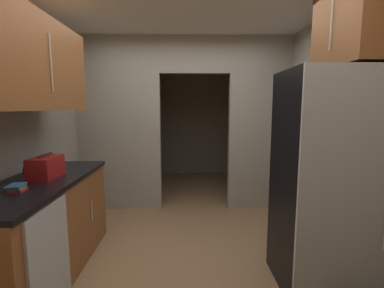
{
  "coord_description": "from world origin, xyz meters",
  "views": [
    {
      "loc": [
        0.05,
        -2.5,
        1.55
      ],
      "look_at": [
        0.1,
        0.5,
        1.15
      ],
      "focal_mm": 25.53,
      "sensor_mm": 36.0,
      "label": 1
    }
  ],
  "objects_px": {
    "book_stack": "(16,188)",
    "refrigerator": "(323,182)",
    "dishwasher": "(50,263)",
    "boombox": "(46,167)"
  },
  "relations": [
    {
      "from": "book_stack",
      "to": "refrigerator",
      "type": "bearing_deg",
      "value": 3.65
    },
    {
      "from": "refrigerator",
      "to": "book_stack",
      "type": "distance_m",
      "value": 2.47
    },
    {
      "from": "refrigerator",
      "to": "dishwasher",
      "type": "bearing_deg",
      "value": -170.96
    },
    {
      "from": "refrigerator",
      "to": "boombox",
      "type": "height_order",
      "value": "refrigerator"
    },
    {
      "from": "refrigerator",
      "to": "dishwasher",
      "type": "relative_size",
      "value": 2.17
    },
    {
      "from": "refrigerator",
      "to": "dishwasher",
      "type": "height_order",
      "value": "refrigerator"
    },
    {
      "from": "dishwasher",
      "to": "boombox",
      "type": "distance_m",
      "value": 0.87
    },
    {
      "from": "boombox",
      "to": "dishwasher",
      "type": "bearing_deg",
      "value": -63.52
    },
    {
      "from": "refrigerator",
      "to": "dishwasher",
      "type": "distance_m",
      "value": 2.23
    },
    {
      "from": "boombox",
      "to": "book_stack",
      "type": "relative_size",
      "value": 2.1
    }
  ]
}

